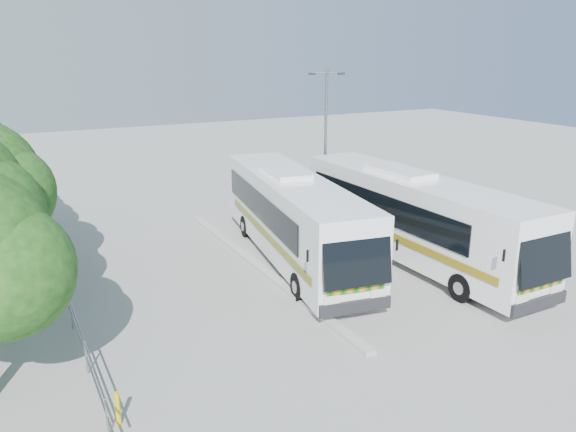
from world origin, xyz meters
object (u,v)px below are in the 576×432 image
coach_adjacent (414,216)px  lamppost (326,137)px  bollard (118,409)px  coach_main (293,216)px

coach_adjacent → lamppost: 8.17m
coach_adjacent → bollard: (-13.74, -5.53, -1.56)m
coach_main → coach_adjacent: (4.53, -2.54, 0.03)m
lamppost → bollard: size_ratio=8.81×
coach_main → lamppost: lamppost is taller
lamppost → coach_adjacent: bearing=-76.7°
coach_adjacent → lamppost: lamppost is taller
coach_main → coach_adjacent: bearing=-20.0°
bollard → coach_adjacent: bearing=21.9°
coach_adjacent → bollard: coach_adjacent is taller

